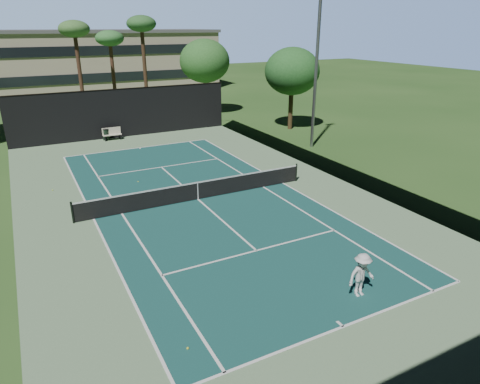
# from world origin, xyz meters

# --- Properties ---
(ground) EXTENTS (160.00, 160.00, 0.00)m
(ground) POSITION_xyz_m (0.00, 0.00, 0.00)
(ground) COLOR #2C531F
(ground) RESTS_ON ground
(apron_slab) EXTENTS (18.00, 32.00, 0.01)m
(apron_slab) POSITION_xyz_m (0.00, 0.00, 0.01)
(apron_slab) COLOR #6A8E63
(apron_slab) RESTS_ON ground
(court_surface) EXTENTS (10.97, 23.77, 0.01)m
(court_surface) POSITION_xyz_m (0.00, 0.00, 0.01)
(court_surface) COLOR #174A46
(court_surface) RESTS_ON ground
(court_lines) EXTENTS (11.07, 23.87, 0.01)m
(court_lines) POSITION_xyz_m (0.00, 0.00, 0.02)
(court_lines) COLOR white
(court_lines) RESTS_ON ground
(tennis_net) EXTENTS (12.90, 0.10, 1.10)m
(tennis_net) POSITION_xyz_m (0.00, 0.00, 0.56)
(tennis_net) COLOR black
(tennis_net) RESTS_ON ground
(fence) EXTENTS (18.04, 32.05, 4.03)m
(fence) POSITION_xyz_m (0.00, 0.06, 2.01)
(fence) COLOR black
(fence) RESTS_ON ground
(player) EXTENTS (1.07, 0.64, 1.63)m
(player) POSITION_xyz_m (1.63, -10.81, 0.81)
(player) COLOR silver
(player) RESTS_ON ground
(tennis_ball_a) EXTENTS (0.08, 0.08, 0.08)m
(tennis_ball_a) POSITION_xyz_m (-4.67, -10.55, 0.04)
(tennis_ball_a) COLOR #CFD630
(tennis_ball_a) RESTS_ON ground
(tennis_ball_b) EXTENTS (0.06, 0.06, 0.06)m
(tennis_ball_b) POSITION_xyz_m (-2.13, 4.28, 0.03)
(tennis_ball_b) COLOR #E7EF36
(tennis_ball_b) RESTS_ON ground
(tennis_ball_c) EXTENTS (0.06, 0.06, 0.06)m
(tennis_ball_c) POSITION_xyz_m (2.08, 1.87, 0.03)
(tennis_ball_c) COLOR gold
(tennis_ball_c) RESTS_ON ground
(tennis_ball_d) EXTENTS (0.07, 0.07, 0.07)m
(tennis_ball_d) POSITION_xyz_m (-6.86, 5.12, 0.03)
(tennis_ball_d) COLOR #CFEF36
(tennis_ball_d) RESTS_ON ground
(park_bench) EXTENTS (1.50, 0.45, 1.02)m
(park_bench) POSITION_xyz_m (-1.29, 15.36, 0.55)
(park_bench) COLOR beige
(park_bench) RESTS_ON ground
(trash_bin) EXTENTS (0.56, 0.56, 0.95)m
(trash_bin) POSITION_xyz_m (-1.74, 15.59, 0.48)
(trash_bin) COLOR black
(trash_bin) RESTS_ON ground
(palm_a) EXTENTS (2.80, 2.80, 9.32)m
(palm_a) POSITION_xyz_m (-2.00, 24.00, 8.19)
(palm_a) COLOR #4B2E20
(palm_a) RESTS_ON ground
(palm_b) EXTENTS (2.80, 2.80, 8.42)m
(palm_b) POSITION_xyz_m (1.50, 26.00, 7.36)
(palm_b) COLOR #4E2F21
(palm_b) RESTS_ON ground
(palm_c) EXTENTS (2.80, 2.80, 9.77)m
(palm_c) POSITION_xyz_m (4.00, 23.00, 8.60)
(palm_c) COLOR #452D1D
(palm_c) RESTS_ON ground
(decid_tree_a) EXTENTS (5.12, 5.12, 7.62)m
(decid_tree_a) POSITION_xyz_m (10.00, 22.00, 5.42)
(decid_tree_a) COLOR #4D3621
(decid_tree_a) RESTS_ON ground
(decid_tree_b) EXTENTS (4.80, 4.80, 7.14)m
(decid_tree_b) POSITION_xyz_m (14.00, 12.00, 5.08)
(decid_tree_b) COLOR #49361F
(decid_tree_b) RESTS_ON ground
(campus_building) EXTENTS (40.50, 12.50, 8.30)m
(campus_building) POSITION_xyz_m (0.00, 45.98, 4.21)
(campus_building) COLOR #B7A78E
(campus_building) RESTS_ON ground
(light_pole) EXTENTS (0.90, 0.25, 12.22)m
(light_pole) POSITION_xyz_m (12.00, 6.00, 6.46)
(light_pole) COLOR gray
(light_pole) RESTS_ON ground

